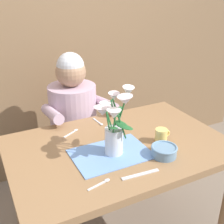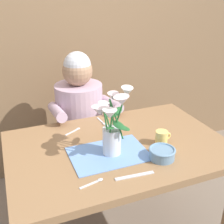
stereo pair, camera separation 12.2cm
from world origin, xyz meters
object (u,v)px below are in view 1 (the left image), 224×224
(seated_person, at_px, (74,129))
(dinner_knife, at_px, (140,174))
(coffee_cup, at_px, (161,136))
(flower_vase, at_px, (114,123))
(ceramic_bowl, at_px, (164,151))

(seated_person, height_order, dinner_knife, seated_person)
(dinner_knife, bearing_deg, coffee_cup, 42.34)
(flower_vase, relative_size, coffee_cup, 3.77)
(ceramic_bowl, relative_size, coffee_cup, 1.46)
(flower_vase, distance_m, coffee_cup, 0.32)
(seated_person, xyz_separation_m, ceramic_bowl, (0.20, -0.82, 0.21))
(seated_person, distance_m, dinner_knife, 0.92)
(dinner_knife, bearing_deg, flower_vase, 101.31)
(seated_person, relative_size, dinner_knife, 5.97)
(flower_vase, xyz_separation_m, coffee_cup, (0.29, -0.01, -0.14))
(flower_vase, bearing_deg, seated_person, 88.26)
(ceramic_bowl, xyz_separation_m, dinner_knife, (-0.19, -0.08, -0.03))
(flower_vase, xyz_separation_m, ceramic_bowl, (0.22, -0.13, -0.15))
(seated_person, bearing_deg, dinner_knife, -94.08)
(seated_person, xyz_separation_m, flower_vase, (-0.02, -0.69, 0.35))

